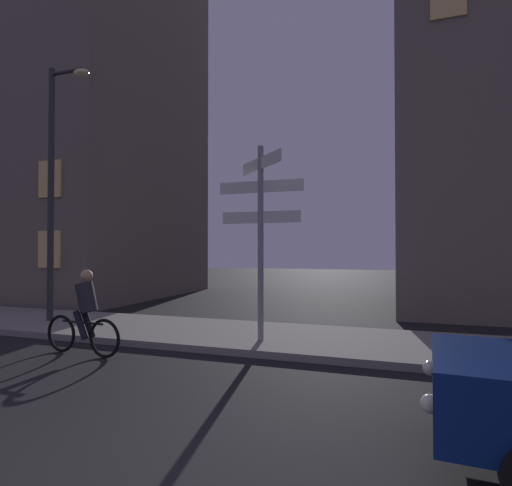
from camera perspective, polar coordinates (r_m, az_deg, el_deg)
sidewalk_kerb at (r=9.22m, az=1.35°, el=-12.92°), size 40.00×2.93×0.14m
signpost at (r=8.41m, az=0.65°, el=2.98°), size 1.79×1.20×3.97m
street_lamp at (r=12.07m, az=-26.06°, el=8.60°), size 1.26×0.28×6.61m
cyclist at (r=8.49m, az=-22.68°, el=-9.23°), size 1.82×0.36×1.61m
building_left_block at (r=21.02m, az=-23.65°, el=16.73°), size 8.92×8.71×16.68m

